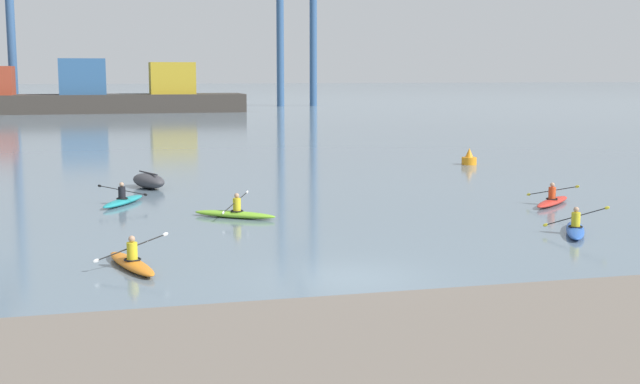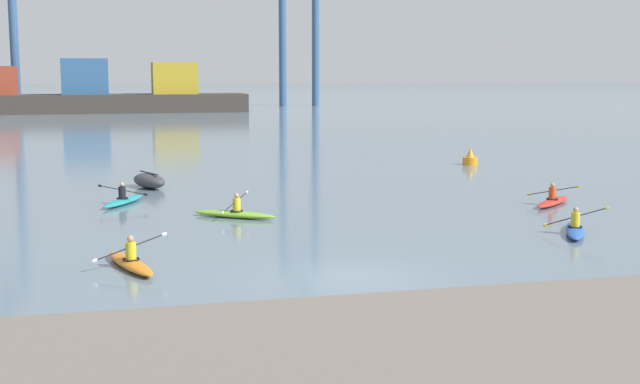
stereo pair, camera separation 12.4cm
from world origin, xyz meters
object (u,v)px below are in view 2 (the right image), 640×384
(kayak_blue, at_px, (575,229))
(kayak_lime, at_px, (235,213))
(kayak_teal, at_px, (123,200))
(kayak_orange, at_px, (130,262))
(capsized_dinghy, at_px, (149,181))
(container_barge, at_px, (87,95))
(kayak_red, at_px, (553,201))
(channel_buoy, at_px, (470,159))

(kayak_blue, bearing_deg, kayak_lime, 150.81)
(kayak_teal, height_order, kayak_orange, kayak_orange)
(capsized_dinghy, bearing_deg, kayak_blue, -48.31)
(capsized_dinghy, bearing_deg, kayak_teal, -104.89)
(container_barge, bearing_deg, kayak_red, -76.77)
(channel_buoy, distance_m, kayak_lime, 22.20)
(capsized_dinghy, xyz_separation_m, kayak_blue, (13.63, -15.30, -0.18))
(kayak_lime, distance_m, kayak_red, 13.35)
(capsized_dinghy, height_order, kayak_teal, kayak_teal)
(kayak_teal, xyz_separation_m, kayak_blue, (14.92, -10.45, 0.00))
(container_barge, bearing_deg, kayak_blue, -79.02)
(kayak_orange, height_order, kayak_blue, kayak_blue)
(channel_buoy, height_order, kayak_red, channel_buoy)
(container_barge, height_order, capsized_dinghy, container_barge)
(kayak_blue, bearing_deg, capsized_dinghy, 131.69)
(kayak_red, height_order, kayak_orange, kayak_orange)
(kayak_lime, distance_m, kayak_orange, 8.55)
(channel_buoy, bearing_deg, kayak_red, -101.42)
(kayak_lime, relative_size, kayak_red, 1.07)
(channel_buoy, bearing_deg, kayak_teal, -152.68)
(kayak_lime, distance_m, kayak_blue, 12.44)
(capsized_dinghy, bearing_deg, kayak_red, -30.27)
(container_barge, height_order, kayak_blue, container_barge)
(kayak_red, bearing_deg, kayak_blue, -112.88)
(kayak_lime, xyz_separation_m, kayak_red, (13.35, -0.17, 0.00))
(channel_buoy, xyz_separation_m, kayak_teal, (-20.47, -10.57, -0.19))
(kayak_lime, height_order, kayak_blue, kayak_blue)
(kayak_orange, bearing_deg, capsized_dinghy, 85.57)
(kayak_lime, bearing_deg, container_barge, 94.81)
(container_barge, bearing_deg, capsized_dinghy, -86.63)
(capsized_dinghy, height_order, kayak_orange, kayak_orange)
(kayak_lime, relative_size, kayak_teal, 0.95)
(container_barge, bearing_deg, kayak_lime, -85.19)
(container_barge, height_order, kayak_red, container_barge)
(capsized_dinghy, bearing_deg, kayak_orange, -94.43)
(capsized_dinghy, distance_m, kayak_lime, 9.65)
(container_barge, distance_m, kayak_blue, 95.99)
(capsized_dinghy, xyz_separation_m, kayak_lime, (2.77, -9.24, -0.18))
(container_barge, xyz_separation_m, channel_buoy, (23.82, -73.19, -2.05))
(capsized_dinghy, distance_m, kayak_blue, 20.50)
(channel_buoy, relative_size, kayak_blue, 0.31)
(container_barge, distance_m, capsized_dinghy, 79.07)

